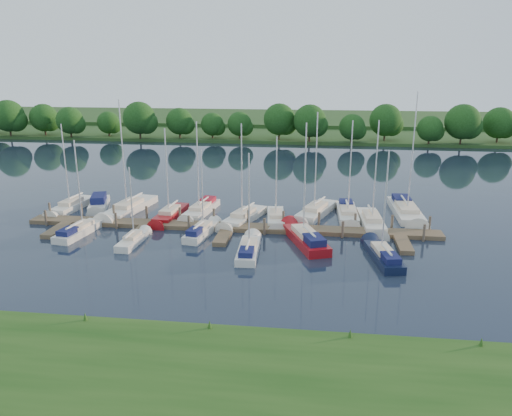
# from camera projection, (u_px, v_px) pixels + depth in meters

# --- Properties ---
(ground) EXTENTS (260.00, 260.00, 0.00)m
(ground) POSITION_uv_depth(u_px,v_px,m) (212.00, 260.00, 40.62)
(ground) COLOR #192432
(ground) RESTS_ON ground
(near_bank) EXTENTS (90.00, 10.00, 0.50)m
(near_bank) POSITION_uv_depth(u_px,v_px,m) (146.00, 375.00, 25.31)
(near_bank) COLOR #194313
(near_bank) RESTS_ON ground
(dock) EXTENTS (40.00, 6.00, 0.40)m
(dock) POSITION_uv_depth(u_px,v_px,m) (228.00, 229.00, 47.53)
(dock) COLOR brown
(dock) RESTS_ON ground
(mooring_pilings) EXTENTS (38.24, 2.84, 2.00)m
(mooring_pilings) POSITION_uv_depth(u_px,v_px,m) (230.00, 222.00, 48.48)
(mooring_pilings) COLOR #473D33
(mooring_pilings) RESTS_ON ground
(far_shore) EXTENTS (180.00, 30.00, 0.60)m
(far_shore) POSITION_uv_depth(u_px,v_px,m) (281.00, 133.00, 111.97)
(far_shore) COLOR #204018
(far_shore) RESTS_ON ground
(distant_hill) EXTENTS (220.00, 40.00, 1.40)m
(distant_hill) POSITION_uv_depth(u_px,v_px,m) (288.00, 119.00, 135.66)
(distant_hill) COLOR #315525
(distant_hill) RESTS_ON ground
(treeline) EXTENTS (146.51, 9.89, 8.30)m
(treeline) POSITION_uv_depth(u_px,v_px,m) (285.00, 121.00, 98.55)
(treeline) COLOR #38281C
(treeline) RESTS_ON ground
(sailboat_n_0) EXTENTS (2.46, 7.61, 9.79)m
(sailboat_n_0) POSITION_uv_depth(u_px,v_px,m) (71.00, 207.00, 54.45)
(sailboat_n_0) COLOR silver
(sailboat_n_0) RESTS_ON ground
(motorboat) EXTENTS (3.37, 6.42, 1.76)m
(motorboat) POSITION_uv_depth(u_px,v_px,m) (99.00, 204.00, 55.20)
(motorboat) COLOR silver
(motorboat) RESTS_ON ground
(sailboat_n_2) EXTENTS (3.56, 9.90, 12.37)m
(sailboat_n_2) POSITION_uv_depth(u_px,v_px,m) (128.00, 210.00, 53.57)
(sailboat_n_2) COLOR silver
(sailboat_n_2) RESTS_ON ground
(sailboat_n_3) EXTENTS (2.26, 7.55, 9.70)m
(sailboat_n_3) POSITION_uv_depth(u_px,v_px,m) (170.00, 216.00, 51.44)
(sailboat_n_3) COLOR maroon
(sailboat_n_3) RESTS_ON ground
(sailboat_n_4) EXTENTS (2.79, 8.06, 10.14)m
(sailboat_n_4) POSITION_uv_depth(u_px,v_px,m) (201.00, 210.00, 53.14)
(sailboat_n_4) COLOR silver
(sailboat_n_4) RESTS_ON ground
(sailboat_n_5) EXTENTS (3.90, 8.03, 10.31)m
(sailboat_n_5) POSITION_uv_depth(u_px,v_px,m) (243.00, 219.00, 50.46)
(sailboat_n_5) COLOR silver
(sailboat_n_5) RESTS_ON ground
(sailboat_n_6) EXTENTS (2.25, 7.04, 8.99)m
(sailboat_n_6) POSITION_uv_depth(u_px,v_px,m) (276.00, 219.00, 50.39)
(sailboat_n_6) COLOR silver
(sailboat_n_6) RESTS_ON ground
(sailboat_n_7) EXTENTS (4.54, 8.72, 11.24)m
(sailboat_n_7) POSITION_uv_depth(u_px,v_px,m) (315.00, 213.00, 52.34)
(sailboat_n_7) COLOR silver
(sailboat_n_7) RESTS_ON ground
(sailboat_n_8) EXTENTS (2.13, 8.20, 10.38)m
(sailboat_n_8) POSITION_uv_depth(u_px,v_px,m) (347.00, 214.00, 51.82)
(sailboat_n_8) COLOR silver
(sailboat_n_8) RESTS_ON ground
(sailboat_n_9) EXTENTS (2.38, 8.43, 10.86)m
(sailboat_n_9) POSITION_uv_depth(u_px,v_px,m) (372.00, 223.00, 48.95)
(sailboat_n_9) COLOR silver
(sailboat_n_9) RESTS_ON ground
(sailboat_n_10) EXTENTS (2.76, 10.54, 13.25)m
(sailboat_n_10) POSITION_uv_depth(u_px,v_px,m) (406.00, 212.00, 52.46)
(sailboat_n_10) COLOR silver
(sailboat_n_10) RESTS_ON ground
(sailboat_s_0) EXTENTS (2.53, 7.20, 9.13)m
(sailboat_s_0) POSITION_uv_depth(u_px,v_px,m) (81.00, 230.00, 46.81)
(sailboat_s_0) COLOR silver
(sailboat_s_0) RESTS_ON ground
(sailboat_s_1) EXTENTS (1.51, 5.49, 7.19)m
(sailboat_s_1) POSITION_uv_depth(u_px,v_px,m) (133.00, 241.00, 44.29)
(sailboat_s_1) COLOR silver
(sailboat_s_1) RESTS_ON ground
(sailboat_s_2) EXTENTS (2.37, 6.51, 8.41)m
(sailboat_s_2) POSITION_uv_depth(u_px,v_px,m) (202.00, 232.00, 46.40)
(sailboat_s_2) COLOR silver
(sailboat_s_2) RESTS_ON ground
(sailboat_s_3) EXTENTS (1.84, 6.90, 8.82)m
(sailboat_s_3) POSITION_uv_depth(u_px,v_px,m) (249.00, 250.00, 41.99)
(sailboat_s_3) COLOR silver
(sailboat_s_3) RESTS_ON ground
(sailboat_s_4) EXTENTS (4.51, 8.52, 11.08)m
(sailboat_s_4) POSITION_uv_depth(u_px,v_px,m) (305.00, 239.00, 44.41)
(sailboat_s_4) COLOR maroon
(sailboat_s_4) RESTS_ON ground
(sailboat_s_5) EXTENTS (2.76, 7.32, 9.31)m
(sailboat_s_5) POSITION_uv_depth(u_px,v_px,m) (383.00, 256.00, 40.66)
(sailboat_s_5) COLOR black
(sailboat_s_5) RESTS_ON ground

